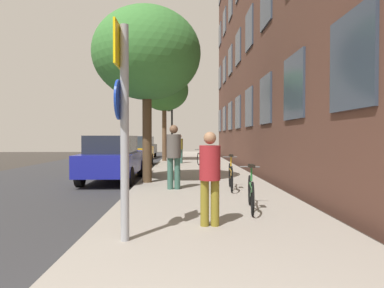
{
  "coord_description": "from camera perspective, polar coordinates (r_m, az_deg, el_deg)",
  "views": [
    {
      "loc": [
        0.5,
        -0.77,
        1.58
      ],
      "look_at": [
        0.84,
        13.89,
        1.29
      ],
      "focal_mm": 31.87,
      "sensor_mm": 36.0,
      "label": 1
    }
  ],
  "objects": [
    {
      "name": "bicycle_1",
      "position": [
        9.61,
        6.5,
        -5.27
      ],
      "size": [
        0.42,
        1.74,
        0.99
      ],
      "color": "black",
      "rests_on": "sidewalk"
    },
    {
      "name": "pedestrian_1",
      "position": [
        9.55,
        -3.07,
        -1.44
      ],
      "size": [
        0.45,
        0.45,
        1.8
      ],
      "color": "#33594C",
      "rests_on": "sidewalk"
    },
    {
      "name": "bicycle_3",
      "position": [
        14.75,
        3.42,
        -3.19
      ],
      "size": [
        0.42,
        1.66,
        0.89
      ],
      "color": "black",
      "rests_on": "sidewalk"
    },
    {
      "name": "pedestrian_2",
      "position": [
        19.04,
        -2.08,
        -0.47
      ],
      "size": [
        0.47,
        0.47,
        1.62
      ],
      "color": "#33594C",
      "rests_on": "sidewalk"
    },
    {
      "name": "traffic_light",
      "position": [
        22.12,
        -3.63,
        4.4
      ],
      "size": [
        0.43,
        0.24,
        3.99
      ],
      "color": "black",
      "rests_on": "sidewalk"
    },
    {
      "name": "bicycle_0",
      "position": [
        6.98,
        9.84,
        -7.91
      ],
      "size": [
        0.43,
        1.7,
        0.93
      ],
      "color": "black",
      "rests_on": "sidewalk"
    },
    {
      "name": "car_1",
      "position": [
        18.54,
        -9.84,
        -1.15
      ],
      "size": [
        1.85,
        4.28,
        1.62
      ],
      "color": "orange",
      "rests_on": "road_asphalt"
    },
    {
      "name": "sidewalk",
      "position": [
        15.86,
        0.83,
        -4.35
      ],
      "size": [
        4.2,
        38.0,
        0.12
      ],
      "primitive_type": "cube",
      "color": "gray",
      "rests_on": "ground"
    },
    {
      "name": "tree_far",
      "position": [
        21.32,
        -4.66,
        8.88
      ],
      "size": [
        2.98,
        2.98,
        5.62
      ],
      "color": "brown",
      "rests_on": "sidewalk"
    },
    {
      "name": "car_2",
      "position": [
        26.0,
        -8.25,
        -0.49
      ],
      "size": [
        1.82,
        4.28,
        1.62
      ],
      "color": "black",
      "rests_on": "road_asphalt"
    },
    {
      "name": "pedestrian_0",
      "position": [
        5.6,
        3.01,
        -4.74
      ],
      "size": [
        0.39,
        0.39,
        1.55
      ],
      "color": "olive",
      "rests_on": "sidewalk"
    },
    {
      "name": "sign_post",
      "position": [
        4.88,
        -11.52,
        5.01
      ],
      "size": [
        0.16,
        0.6,
        3.03
      ],
      "color": "gray",
      "rests_on": "sidewalk"
    },
    {
      "name": "tree_near",
      "position": [
        11.4,
        -7.56,
        14.64
      ],
      "size": [
        3.47,
        3.47,
        5.62
      ],
      "color": "#4C3823",
      "rests_on": "sidewalk"
    },
    {
      "name": "bicycle_4",
      "position": [
        17.3,
        1.55,
        -2.49
      ],
      "size": [
        0.5,
        1.6,
        0.93
      ],
      "color": "black",
      "rests_on": "sidewalk"
    },
    {
      "name": "ground_plane",
      "position": [
        16.12,
        -11.74,
        -4.5
      ],
      "size": [
        41.8,
        41.8,
        0.0
      ],
      "primitive_type": "plane",
      "color": "#332D28"
    },
    {
      "name": "bicycle_2",
      "position": [
        12.35,
        2.09,
        -3.88
      ],
      "size": [
        0.42,
        1.71,
        0.96
      ],
      "color": "black",
      "rests_on": "sidewalk"
    },
    {
      "name": "car_0",
      "position": [
        12.46,
        -13.02,
        -2.27
      ],
      "size": [
        1.78,
        4.41,
        1.62
      ],
      "color": "navy",
      "rests_on": "road_asphalt"
    },
    {
      "name": "road_asphalt",
      "position": [
        16.62,
        -18.9,
        -4.35
      ],
      "size": [
        7.0,
        38.0,
        0.01
      ],
      "primitive_type": "cube",
      "color": "#2D2D30",
      "rests_on": "ground"
    }
  ]
}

